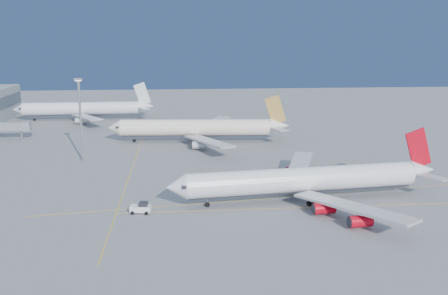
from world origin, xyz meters
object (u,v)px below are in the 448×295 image
Objects in this scene: pushback_tug at (141,208)px; light_mast at (80,113)px; airliner_virgin at (308,180)px; airliner_etihad at (199,128)px; airliner_third at (85,109)px.

light_mast is at bearing 122.57° from pushback_tug.
airliner_etihad is (-23.51, 69.97, 0.32)m from airliner_virgin.
pushback_tug is at bearing -75.90° from airliner_third.
light_mast reaches higher than airliner_third.
pushback_tug is 0.18× the size of light_mast.
airliner_virgin is 146.22m from airliner_third.
airliner_third is at bearing 99.70° from light_mast.
light_mast is (-61.33, 43.03, 10.46)m from airliner_virgin.
light_mast reaches higher than airliner_etihad.
airliner_etihad is 75.83m from airliner_third.
airliner_virgin is at bearing 16.53° from pushback_tug.
pushback_tug is at bearing -98.04° from airliner_etihad.
airliner_etihad is at bearing 102.05° from airliner_virgin.
airliner_virgin is 1.01× the size of airliner_etihad.
pushback_tug is (-16.21, -75.52, -4.22)m from airliner_etihad.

